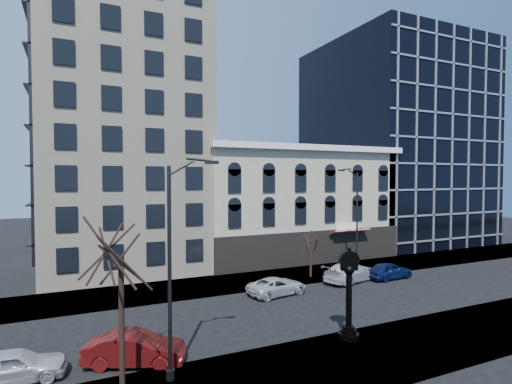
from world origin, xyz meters
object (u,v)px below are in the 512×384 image
street_lamp_near (186,209)px  car_near_a (14,366)px  car_near_b (135,349)px  street_clock (349,297)px

street_lamp_near → car_near_a: 10.35m
street_lamp_near → car_near_a: bearing=164.9°
car_near_b → car_near_a: bearing=106.9°
car_near_a → car_near_b: car_near_b is taller
street_lamp_near → car_near_b: 7.58m
street_clock → street_lamp_near: (-9.31, -0.44, 5.26)m
street_lamp_near → street_clock: bearing=10.8°
street_clock → car_near_a: street_clock is taller
car_near_b → street_clock: bearing=-77.3°
street_clock → street_lamp_near: street_lamp_near is taller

